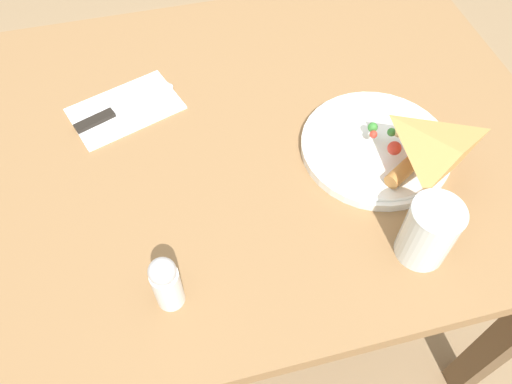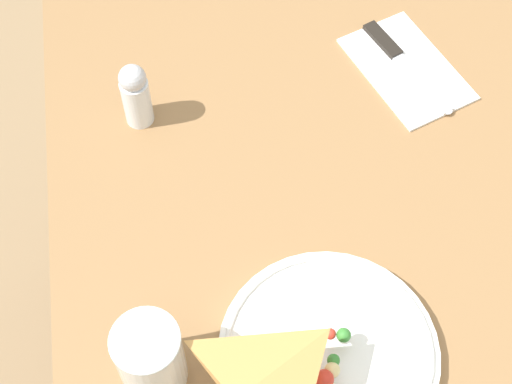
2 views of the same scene
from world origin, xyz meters
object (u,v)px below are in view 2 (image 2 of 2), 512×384
at_px(dining_table, 362,272).
at_px(napkin_folded, 407,69).
at_px(plate_pizza, 326,353).
at_px(salt_shaker, 136,94).
at_px(milk_glass, 151,359).
at_px(butter_knife, 403,62).

xyz_separation_m(dining_table, napkin_folded, (-0.24, 0.11, 0.12)).
xyz_separation_m(plate_pizza, salt_shaker, (-0.37, -0.17, 0.04)).
relative_size(dining_table, milk_glass, 9.05).
bearing_deg(salt_shaker, dining_table, 50.62).
bearing_deg(salt_shaker, napkin_folded, 93.81).
distance_m(plate_pizza, milk_glass, 0.19).
bearing_deg(napkin_folded, dining_table, -24.15).
bearing_deg(milk_glass, butter_knife, 135.37).
height_order(napkin_folded, salt_shaker, salt_shaker).
xyz_separation_m(dining_table, plate_pizza, (0.15, -0.09, 0.13)).
xyz_separation_m(butter_knife, salt_shaker, (0.03, -0.37, 0.04)).
bearing_deg(napkin_folded, milk_glass, -45.52).
relative_size(butter_knife, salt_shaker, 1.82).
distance_m(milk_glass, butter_knife, 0.55).
height_order(plate_pizza, milk_glass, milk_glass).
bearing_deg(plate_pizza, salt_shaker, -154.63).
xyz_separation_m(plate_pizza, napkin_folded, (-0.39, 0.20, -0.01)).
height_order(napkin_folded, butter_knife, butter_knife).
height_order(dining_table, salt_shaker, salt_shaker).
relative_size(dining_table, salt_shaker, 9.36).
bearing_deg(plate_pizza, milk_glass, -93.64).
height_order(dining_table, milk_glass, milk_glass).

